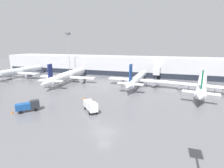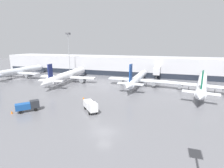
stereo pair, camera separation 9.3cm
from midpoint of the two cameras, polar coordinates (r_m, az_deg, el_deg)
The scene contains 11 objects.
ground_plane at distance 32.49m, azimuth -2.66°, elevation -15.31°, with size 320.00×320.00×0.00m, color slate.
terminal_building at distance 89.95m, azimuth 11.26°, elevation 5.78°, with size 160.00×26.44×9.00m.
parked_jet_0 at distance 74.12m, azimuth -14.35°, elevation 2.67°, with size 23.60×36.74×8.73m.
parked_jet_1 at distance 63.36m, azimuth 27.27°, elevation 0.05°, with size 23.58×37.17×8.84m.
parked_jet_3 at distance 65.42m, azimuth 8.21°, elevation 1.75°, with size 22.02×31.87×9.33m.
parked_jet_4 at distance 92.07m, azimuth -28.58°, elevation 3.64°, with size 23.67×34.13×10.21m.
service_truck_0 at distance 45.17m, azimuth -25.80°, elevation -6.37°, with size 4.61×4.87×2.45m.
service_truck_2 at distance 40.93m, azimuth -7.04°, elevation -6.97°, with size 5.21×5.47×2.57m.
traffic_cone_1 at distance 45.85m, azimuth -29.94°, elevation -8.00°, with size 0.47×0.47×0.66m.
traffic_cone_2 at distance 50.59m, azimuth -9.34°, elevation -4.54°, with size 0.52×0.52×0.62m.
apron_light_mast_5 at distance 88.54m, azimuth -14.12°, elevation 12.96°, with size 1.80×1.80×20.51m.
Camera 1 is at (10.06, -26.78, 15.39)m, focal length 28.00 mm.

